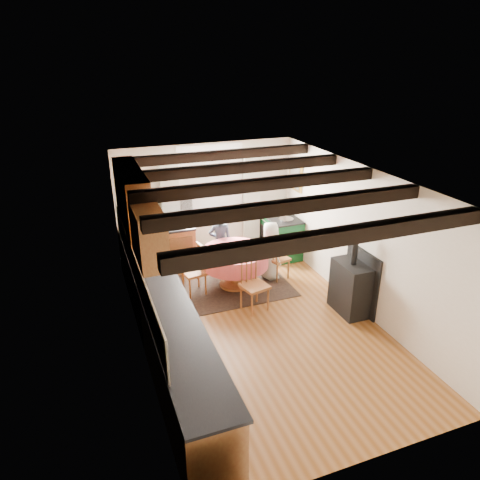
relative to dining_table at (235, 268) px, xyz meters
name	(u,v)px	position (x,y,z in m)	size (l,w,h in m)	color
floor	(258,325)	(-0.10, -1.32, -0.37)	(3.60, 5.50, 0.00)	#915C31
ceiling	(260,178)	(-0.10, -1.32, 2.03)	(3.60, 5.50, 0.00)	white
wall_back	(206,202)	(-0.10, 1.43, 0.83)	(3.60, 0.00, 2.40)	silver
wall_front	(371,373)	(-0.10, -4.07, 0.83)	(3.60, 0.00, 2.40)	silver
wall_left	(137,277)	(-1.90, -1.32, 0.83)	(0.00, 5.50, 2.40)	silver
wall_right	(361,240)	(1.70, -1.32, 0.83)	(0.00, 5.50, 2.40)	silver
beam_a	(338,236)	(-0.10, -3.32, 1.94)	(3.60, 0.16, 0.16)	black
beam_b	(293,206)	(-0.10, -2.32, 1.94)	(3.60, 0.16, 0.16)	black
beam_c	(260,184)	(-0.10, -1.32, 1.94)	(3.60, 0.16, 0.16)	black
beam_d	(236,168)	(-0.10, -0.32, 1.94)	(3.60, 0.16, 0.16)	black
beam_e	(216,155)	(-0.10, 0.68, 1.94)	(3.60, 0.16, 0.16)	black
splash_left	(135,267)	(-1.88, -1.02, 0.83)	(0.02, 4.50, 0.55)	beige
splash_back	(157,208)	(-1.10, 1.41, 0.83)	(1.40, 0.02, 0.55)	beige
base_cabinet_left	(162,320)	(-1.60, -1.32, 0.07)	(0.60, 5.30, 0.88)	#9C6934
base_cabinet_back	(160,250)	(-1.15, 1.13, 0.07)	(1.30, 0.60, 0.88)	#9C6934
worktop_left	(162,292)	(-1.58, -1.32, 0.53)	(0.64, 5.30, 0.04)	black
worktop_back	(159,228)	(-1.15, 1.11, 0.53)	(1.30, 0.64, 0.04)	black
wall_cabinet_glass	(132,197)	(-1.73, -0.12, 1.58)	(0.34, 1.80, 0.90)	#9C6934
wall_cabinet_solid	(149,235)	(-1.73, -1.62, 1.53)	(0.34, 0.90, 0.70)	#9C6934
window_frame	(211,183)	(0.00, 1.42, 1.23)	(1.34, 0.03, 1.54)	white
window_pane	(211,183)	(0.00, 1.42, 1.23)	(1.20, 0.01, 1.40)	white
curtain_left	(171,213)	(-0.85, 1.33, 0.73)	(0.35, 0.10, 2.10)	beige
curtain_right	(251,203)	(0.85, 1.33, 0.73)	(0.35, 0.10, 2.10)	beige
curtain_rod	(211,154)	(0.00, 1.33, 1.83)	(0.03, 0.03, 2.00)	black
wall_picture	(296,176)	(1.67, 0.98, 1.33)	(0.04, 0.50, 0.60)	gold
wall_plate	(255,174)	(0.95, 1.40, 1.33)	(0.30, 0.30, 0.02)	silver
rug	(235,286)	(0.00, 0.00, -0.36)	(1.96, 1.53, 0.01)	black
dining_table	(235,268)	(0.00, 0.00, 0.00)	(1.22, 1.22, 0.73)	#B65E76
chair_near	(255,284)	(0.03, -0.87, 0.11)	(0.41, 0.43, 0.95)	#9A572F
chair_left	(194,270)	(-0.77, 0.01, 0.09)	(0.39, 0.41, 0.92)	#9A572F
chair_right	(278,257)	(0.87, 0.03, 0.08)	(0.38, 0.40, 0.89)	#9A572F
aga_range	(281,236)	(1.37, 0.95, 0.07)	(0.62, 0.95, 0.88)	#0C411C
cast_iron_stove	(352,275)	(1.48, -1.47, 0.32)	(0.41, 0.69, 1.38)	black
child_far	(220,242)	(-0.05, 0.71, 0.25)	(0.45, 0.29, 1.23)	#283140
child_right	(270,251)	(0.73, 0.08, 0.20)	(0.55, 0.36, 1.14)	silver
bowl_a	(253,249)	(0.30, -0.12, 0.39)	(0.22, 0.22, 0.05)	silver
bowl_b	(235,249)	(0.00, -0.02, 0.39)	(0.17, 0.17, 0.05)	silver
cup	(229,250)	(-0.13, -0.04, 0.41)	(0.09, 0.09, 0.09)	silver
canister_tall	(147,223)	(-1.36, 1.12, 0.67)	(0.14, 0.14, 0.24)	#262628
canister_wide	(163,222)	(-1.05, 1.12, 0.65)	(0.17, 0.17, 0.19)	#262628
canister_slim	(174,220)	(-0.86, 1.03, 0.69)	(0.10, 0.10, 0.27)	#262628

